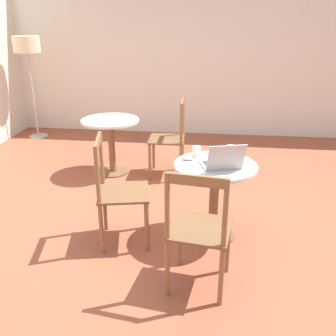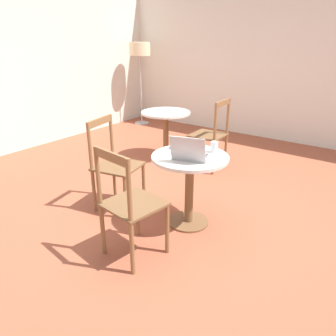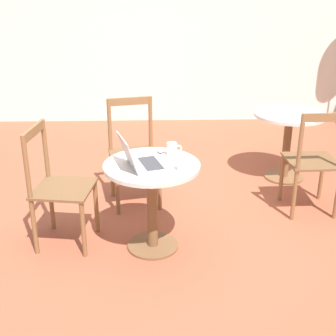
% 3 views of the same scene
% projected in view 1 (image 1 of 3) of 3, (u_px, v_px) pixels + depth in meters
% --- Properties ---
extents(ground_plane, '(16.00, 16.00, 0.00)m').
position_uv_depth(ground_plane, '(194.00, 230.00, 3.52)').
color(ground_plane, '#9E5138').
extents(wall_side, '(0.06, 9.40, 2.70)m').
position_uv_depth(wall_side, '(208.00, 52.00, 5.99)').
color(wall_side, silver).
rests_on(wall_side, ground_plane).
extents(cafe_table_near, '(0.71, 0.71, 0.70)m').
position_uv_depth(cafe_table_near, '(215.00, 183.00, 3.24)').
color(cafe_table_near, brown).
rests_on(cafe_table_near, ground_plane).
extents(cafe_table_mid, '(0.71, 0.71, 0.70)m').
position_uv_depth(cafe_table_mid, '(111.00, 133.00, 4.65)').
color(cafe_table_mid, brown).
rests_on(cafe_table_mid, ground_plane).
extents(chair_near_back, '(0.51, 0.51, 0.96)m').
position_uv_depth(chair_near_back, '(118.00, 192.00, 3.19)').
color(chair_near_back, brown).
rests_on(chair_near_back, ground_plane).
extents(chair_near_left, '(0.49, 0.49, 0.96)m').
position_uv_depth(chair_near_left, '(199.00, 231.00, 2.61)').
color(chair_near_left, brown).
rests_on(chair_near_left, ground_plane).
extents(chair_mid_front, '(0.44, 0.44, 0.96)m').
position_uv_depth(chair_mid_front, '(170.00, 139.00, 4.60)').
color(chair_mid_front, brown).
rests_on(chair_mid_front, ground_plane).
extents(floor_lamp, '(0.41, 0.41, 1.60)m').
position_uv_depth(floor_lamp, '(27.00, 49.00, 5.77)').
color(floor_lamp, '#B7B7B7').
rests_on(floor_lamp, ground_plane).
extents(laptop, '(0.38, 0.38, 0.24)m').
position_uv_depth(laptop, '(222.00, 162.00, 3.08)').
color(laptop, '#B7B7BC').
rests_on(laptop, cafe_table_near).
extents(mouse, '(0.06, 0.10, 0.03)m').
position_uv_depth(mouse, '(188.00, 158.00, 3.26)').
color(mouse, '#B7B7BC').
rests_on(mouse, cafe_table_near).
extents(mug, '(0.12, 0.08, 0.10)m').
position_uv_depth(mug, '(197.00, 152.00, 3.32)').
color(mug, silver).
rests_on(mug, cafe_table_near).
extents(drinking_glass, '(0.07, 0.07, 0.10)m').
position_uv_depth(drinking_glass, '(231.00, 151.00, 3.34)').
color(drinking_glass, silver).
rests_on(drinking_glass, cafe_table_near).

